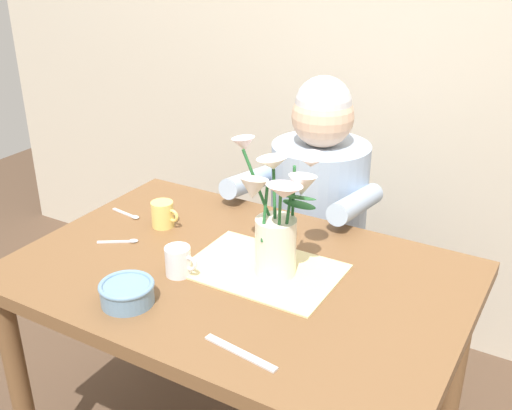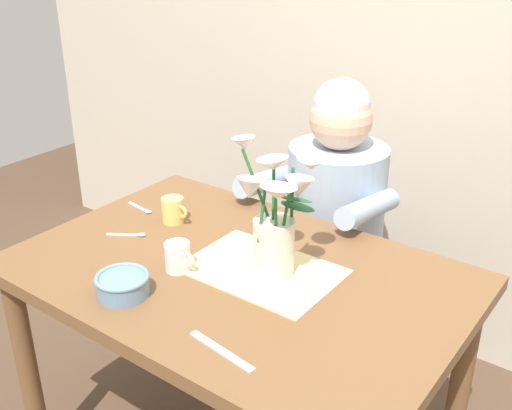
% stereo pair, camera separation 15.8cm
% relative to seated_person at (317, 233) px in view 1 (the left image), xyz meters
% --- Properties ---
extents(wood_panel_backdrop, '(4.00, 0.10, 2.50)m').
position_rel_seated_person_xyz_m(wood_panel_backdrop, '(0.05, 0.43, 0.69)').
color(wood_panel_backdrop, beige).
rests_on(wood_panel_backdrop, ground_plane).
extents(dining_table, '(1.20, 0.80, 0.74)m').
position_rel_seated_person_xyz_m(dining_table, '(0.05, -0.62, 0.08)').
color(dining_table, brown).
rests_on(dining_table, ground_plane).
extents(seated_person, '(0.45, 0.47, 1.14)m').
position_rel_seated_person_xyz_m(seated_person, '(0.00, 0.00, 0.00)').
color(seated_person, '#4C4C56').
rests_on(seated_person, ground_plane).
extents(striped_placemat, '(0.40, 0.28, 0.00)m').
position_rel_seated_person_xyz_m(striped_placemat, '(0.11, -0.58, 0.18)').
color(striped_placemat, beige).
rests_on(striped_placemat, dining_table).
extents(flower_vase, '(0.24, 0.24, 0.37)m').
position_rel_seated_person_xyz_m(flower_vase, '(0.15, -0.58, 0.34)').
color(flower_vase, silver).
rests_on(flower_vase, dining_table).
extents(ceramic_bowl, '(0.14, 0.14, 0.06)m').
position_rel_seated_person_xyz_m(ceramic_bowl, '(-0.11, -0.88, 0.21)').
color(ceramic_bowl, '#6689A8').
rests_on(ceramic_bowl, dining_table).
extents(dinner_knife, '(0.19, 0.04, 0.00)m').
position_rel_seated_person_xyz_m(dinner_knife, '(0.23, -0.91, 0.18)').
color(dinner_knife, silver).
rests_on(dinner_knife, dining_table).
extents(coffee_cup, '(0.09, 0.07, 0.08)m').
position_rel_seated_person_xyz_m(coffee_cup, '(-0.29, -0.51, 0.22)').
color(coffee_cup, '#E5C666').
rests_on(coffee_cup, dining_table).
extents(tea_cup, '(0.09, 0.07, 0.08)m').
position_rel_seated_person_xyz_m(tea_cup, '(-0.08, -0.71, 0.22)').
color(tea_cup, silver).
rests_on(tea_cup, dining_table).
extents(spoon_0, '(0.11, 0.08, 0.01)m').
position_rel_seated_person_xyz_m(spoon_0, '(-0.32, -0.65, 0.18)').
color(spoon_0, silver).
rests_on(spoon_0, dining_table).
extents(spoon_1, '(0.12, 0.03, 0.01)m').
position_rel_seated_person_xyz_m(spoon_1, '(-0.43, -0.50, 0.18)').
color(spoon_1, silver).
rests_on(spoon_1, dining_table).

